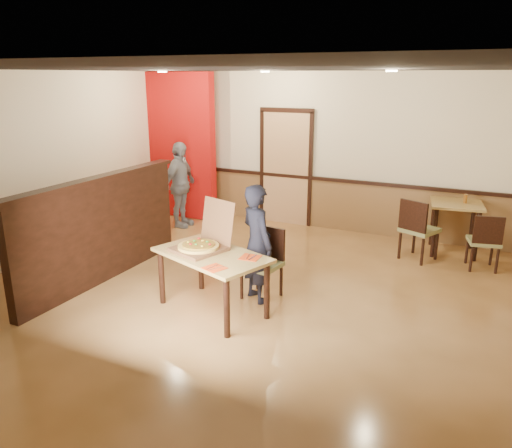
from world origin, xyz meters
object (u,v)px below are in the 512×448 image
Objects in this scene: diner at (257,243)px; pizza_box at (202,244)px; condiment at (465,199)px; side_chair_right at (485,240)px; passerby at (180,185)px; diner_chair at (264,260)px; main_table at (212,262)px; side_chair_left at (417,227)px; side_table at (456,214)px.

diner is 0.68m from pizza_box.
condiment is at bearing 69.75° from pizza_box.
side_chair_right is 0.57× the size of diner.
passerby is at bearing -12.91° from side_chair_right.
passerby is at bearing 150.14° from diner_chair.
passerby is 3.46m from pizza_box.
main_table is 1.61× the size of side_chair_left.
side_chair_left is 0.95m from condiment.
diner reaches higher than main_table.
pizza_box is (-3.04, -2.76, 0.34)m from side_chair_right.
passerby reaches higher than side_chair_left.
diner is at bearing -125.27° from side_table.
diner_chair is 3.44m from passerby.
diner_chair is 0.30m from diner.
diner is at bearing -132.56° from passerby.
side_table is (2.40, 3.44, 0.02)m from main_table.
passerby is (-5.18, -0.05, 0.33)m from side_chair_right.
side_chair_left reaches higher than side_chair_right.
side_chair_right is 5.19m from passerby.
side_chair_left is 0.64× the size of diner.
condiment is at bearing 11.58° from side_table.
passerby is (-2.65, 2.26, 0.05)m from diner.
main_table is 4.29m from condiment.
passerby is at bearing -171.99° from condiment.
side_chair_left is 4.24m from passerby.
side_chair_right is at bearing 63.87° from main_table.
condiment is (-0.35, 0.63, 0.43)m from side_chair_right.
diner is (-2.53, -2.30, 0.28)m from side_chair_right.
pizza_box is at bearing 177.41° from main_table.
condiment reaches higher than diner_chair.
condiment is at bearing -74.47° from side_chair_right.
main_table is at bearing -124.97° from side_table.
side_table is (0.48, 0.62, 0.12)m from side_chair_left.
diner_chair is 2.66m from side_chair_left.
passerby is 11.22× the size of condiment.
pizza_box reaches higher than side_chair_left.
passerby reaches higher than main_table.
side_chair_left is at bearing -90.64° from diner.
side_chair_right reaches higher than main_table.
diner_chair reaches higher than side_chair_right.
pizza_box is 4.33m from condiment.
condiment is (2.18, 2.94, 0.15)m from diner.
pizza_box is 5.44× the size of condiment.
pizza_box is at bearing 76.45° from side_chair_left.
side_chair_right is at bearing -61.05° from condiment.
side_chair_right is 0.53× the size of passerby.
side_chair_left is 0.95m from side_chair_right.
side_chair_left is 1.25× the size of pizza_box.
side_chair_right is 4.11m from pizza_box.
side_chair_right is at bearing -103.74° from diner.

